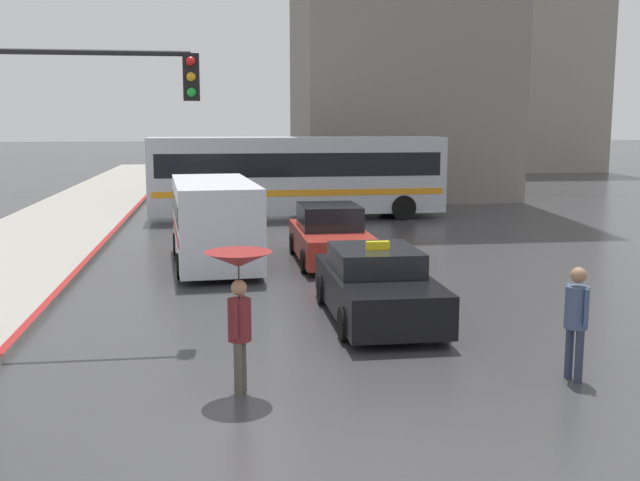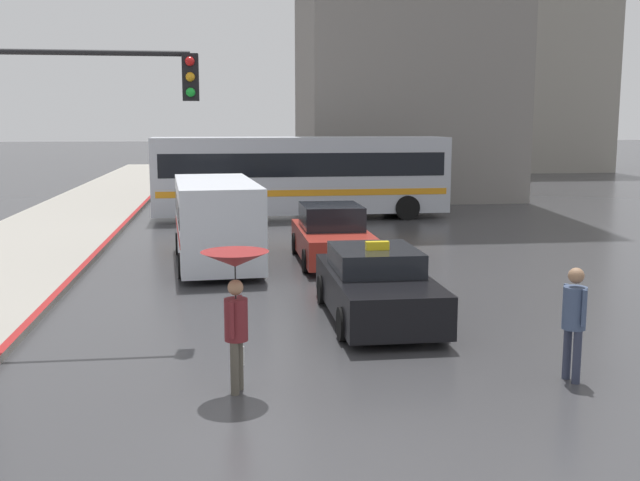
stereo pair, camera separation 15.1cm
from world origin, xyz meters
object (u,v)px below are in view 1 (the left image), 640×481
sedan_red (330,236)px  ambulance_van (214,218)px  taxi (377,286)px  city_bus (297,173)px  pedestrian_with_umbrella (239,284)px  pedestrian_man (576,313)px  traffic_light (68,127)px

sedan_red → ambulance_van: (-3.12, -0.04, 0.55)m
taxi → city_bus: size_ratio=0.38×
pedestrian_with_umbrella → pedestrian_man: size_ratio=1.19×
sedan_red → pedestrian_with_umbrella: size_ratio=2.28×
taxi → traffic_light: 6.30m
city_bus → pedestrian_man: 19.51m
taxi → city_bus: (0.16, 15.55, 1.14)m
traffic_light → pedestrian_with_umbrella: bearing=-49.9°
ambulance_van → pedestrian_man: size_ratio=3.42×
ambulance_van → city_bus: city_bus is taller
city_bus → taxi: bearing=-2.0°
sedan_red → city_bus: size_ratio=0.40×
ambulance_van → traffic_light: 7.32m
city_bus → pedestrian_man: city_bus is taller
taxi → pedestrian_with_umbrella: bearing=53.2°
city_bus → ambulance_van: bearing=-20.4°
pedestrian_with_umbrella → pedestrian_man: bearing=-74.5°
sedan_red → pedestrian_man: size_ratio=2.70×
pedestrian_man → sedan_red: bearing=179.6°
ambulance_van → sedan_red: bearing=176.3°
ambulance_van → pedestrian_man: (5.22, -9.93, -0.23)m
pedestrian_with_umbrella → city_bus: bearing=9.0°
taxi → ambulance_van: ambulance_van is taller
ambulance_van → traffic_light: bearing=65.2°
pedestrian_man → ambulance_van: bearing=-164.5°
ambulance_van → taxi: bearing=112.6°
sedan_red → pedestrian_man: pedestrian_man is taller
sedan_red → pedestrian_man: bearing=101.9°
pedestrian_with_umbrella → taxi: bearing=-19.2°
city_bus → pedestrian_with_umbrella: (-2.90, -19.21, -0.23)m
taxi → sedan_red: bearing=-90.3°
pedestrian_with_umbrella → traffic_light: 4.78m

